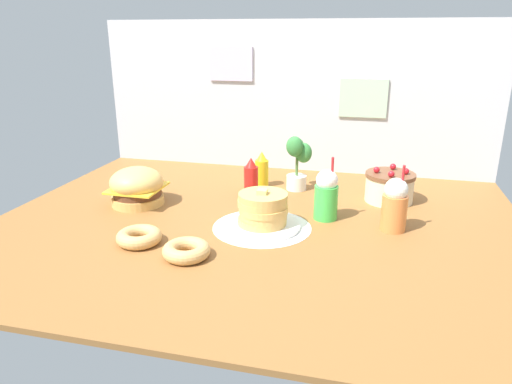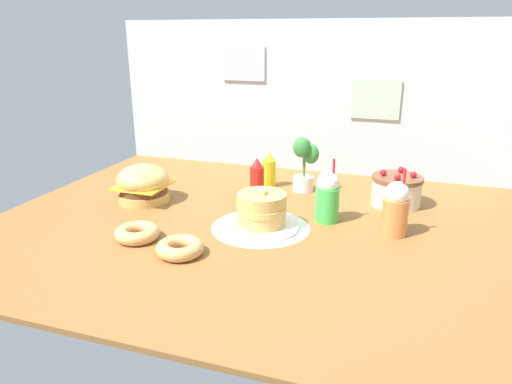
{
  "view_description": "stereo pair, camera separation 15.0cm",
  "coord_description": "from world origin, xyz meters",
  "px_view_note": "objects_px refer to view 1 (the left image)",
  "views": [
    {
      "loc": [
        0.44,
        -1.79,
        0.77
      ],
      "look_at": [
        -0.0,
        0.02,
        0.13
      ],
      "focal_mm": 32.88,
      "sensor_mm": 36.0,
      "label": 1
    },
    {
      "loc": [
        0.59,
        -1.75,
        0.77
      ],
      "look_at": [
        -0.0,
        0.02,
        0.13
      ],
      "focal_mm": 32.88,
      "sensor_mm": 36.0,
      "label": 2
    }
  ],
  "objects_px": {
    "layer_cake": "(389,187)",
    "donut_pink_glaze": "(139,237)",
    "mustard_bottle": "(262,170)",
    "cream_soda_cup": "(326,195)",
    "orange_float_cup": "(395,205)",
    "potted_plant": "(297,161)",
    "donut_chocolate": "(186,250)",
    "ketchup_bottle": "(251,177)",
    "burger": "(137,187)",
    "pancake_stack": "(263,212)"
  },
  "relations": [
    {
      "from": "cream_soda_cup",
      "to": "orange_float_cup",
      "type": "bearing_deg",
      "value": -11.78
    },
    {
      "from": "orange_float_cup",
      "to": "donut_pink_glaze",
      "type": "relative_size",
      "value": 1.61
    },
    {
      "from": "orange_float_cup",
      "to": "potted_plant",
      "type": "height_order",
      "value": "potted_plant"
    },
    {
      "from": "donut_chocolate",
      "to": "ketchup_bottle",
      "type": "bearing_deg",
      "value": 86.16
    },
    {
      "from": "ketchup_bottle",
      "to": "donut_chocolate",
      "type": "height_order",
      "value": "ketchup_bottle"
    },
    {
      "from": "ketchup_bottle",
      "to": "cream_soda_cup",
      "type": "xyz_separation_m",
      "value": [
        0.4,
        -0.24,
        0.02
      ]
    },
    {
      "from": "cream_soda_cup",
      "to": "potted_plant",
      "type": "relative_size",
      "value": 0.98
    },
    {
      "from": "layer_cake",
      "to": "potted_plant",
      "type": "height_order",
      "value": "potted_plant"
    },
    {
      "from": "layer_cake",
      "to": "donut_pink_glaze",
      "type": "xyz_separation_m",
      "value": [
        -0.94,
        -0.72,
        -0.04
      ]
    },
    {
      "from": "burger",
      "to": "layer_cake",
      "type": "distance_m",
      "value": 1.2
    },
    {
      "from": "donut_pink_glaze",
      "to": "cream_soda_cup",
      "type": "bearing_deg",
      "value": 32.59
    },
    {
      "from": "cream_soda_cup",
      "to": "orange_float_cup",
      "type": "relative_size",
      "value": 1.0
    },
    {
      "from": "burger",
      "to": "mustard_bottle",
      "type": "relative_size",
      "value": 1.33
    },
    {
      "from": "ketchup_bottle",
      "to": "donut_chocolate",
      "type": "bearing_deg",
      "value": -93.84
    },
    {
      "from": "mustard_bottle",
      "to": "potted_plant",
      "type": "xyz_separation_m",
      "value": [
        0.19,
        -0.01,
        0.07
      ]
    },
    {
      "from": "orange_float_cup",
      "to": "potted_plant",
      "type": "relative_size",
      "value": 0.98
    },
    {
      "from": "burger",
      "to": "mustard_bottle",
      "type": "height_order",
      "value": "mustard_bottle"
    },
    {
      "from": "mustard_bottle",
      "to": "donut_chocolate",
      "type": "relative_size",
      "value": 1.08
    },
    {
      "from": "pancake_stack",
      "to": "cream_soda_cup",
      "type": "bearing_deg",
      "value": 34.04
    },
    {
      "from": "mustard_bottle",
      "to": "cream_soda_cup",
      "type": "xyz_separation_m",
      "value": [
        0.37,
        -0.38,
        0.02
      ]
    },
    {
      "from": "cream_soda_cup",
      "to": "donut_chocolate",
      "type": "distance_m",
      "value": 0.67
    },
    {
      "from": "donut_pink_glaze",
      "to": "donut_chocolate",
      "type": "xyz_separation_m",
      "value": [
        0.22,
        -0.07,
        0.0
      ]
    },
    {
      "from": "burger",
      "to": "orange_float_cup",
      "type": "height_order",
      "value": "orange_float_cup"
    },
    {
      "from": "ketchup_bottle",
      "to": "mustard_bottle",
      "type": "xyz_separation_m",
      "value": [
        0.02,
        0.13,
        0.0
      ]
    },
    {
      "from": "pancake_stack",
      "to": "layer_cake",
      "type": "relative_size",
      "value": 1.36
    },
    {
      "from": "burger",
      "to": "potted_plant",
      "type": "bearing_deg",
      "value": 29.81
    },
    {
      "from": "pancake_stack",
      "to": "ketchup_bottle",
      "type": "distance_m",
      "value": 0.44
    },
    {
      "from": "ketchup_bottle",
      "to": "donut_chocolate",
      "type": "distance_m",
      "value": 0.74
    },
    {
      "from": "mustard_bottle",
      "to": "donut_chocolate",
      "type": "bearing_deg",
      "value": -94.75
    },
    {
      "from": "cream_soda_cup",
      "to": "donut_pink_glaze",
      "type": "bearing_deg",
      "value": -147.41
    },
    {
      "from": "pancake_stack",
      "to": "layer_cake",
      "type": "xyz_separation_m",
      "value": [
        0.51,
        0.46,
        0.0
      ]
    },
    {
      "from": "ketchup_bottle",
      "to": "donut_pink_glaze",
      "type": "xyz_separation_m",
      "value": [
        -0.27,
        -0.67,
        -0.06
      ]
    },
    {
      "from": "mustard_bottle",
      "to": "cream_soda_cup",
      "type": "relative_size",
      "value": 0.67
    },
    {
      "from": "burger",
      "to": "pancake_stack",
      "type": "distance_m",
      "value": 0.65
    },
    {
      "from": "mustard_bottle",
      "to": "pancake_stack",
      "type": "bearing_deg",
      "value": -76.33
    },
    {
      "from": "pancake_stack",
      "to": "mustard_bottle",
      "type": "height_order",
      "value": "mustard_bottle"
    },
    {
      "from": "mustard_bottle",
      "to": "orange_float_cup",
      "type": "distance_m",
      "value": 0.79
    },
    {
      "from": "layer_cake",
      "to": "ketchup_bottle",
      "type": "height_order",
      "value": "ketchup_bottle"
    },
    {
      "from": "layer_cake",
      "to": "mustard_bottle",
      "type": "relative_size",
      "value": 1.25
    },
    {
      "from": "mustard_bottle",
      "to": "orange_float_cup",
      "type": "bearing_deg",
      "value": -33.74
    },
    {
      "from": "potted_plant",
      "to": "cream_soda_cup",
      "type": "bearing_deg",
      "value": -63.37
    },
    {
      "from": "burger",
      "to": "potted_plant",
      "type": "height_order",
      "value": "potted_plant"
    },
    {
      "from": "burger",
      "to": "cream_soda_cup",
      "type": "bearing_deg",
      "value": 1.83
    },
    {
      "from": "burger",
      "to": "donut_pink_glaze",
      "type": "relative_size",
      "value": 1.43
    },
    {
      "from": "donut_pink_glaze",
      "to": "layer_cake",
      "type": "bearing_deg",
      "value": 37.65
    },
    {
      "from": "ketchup_bottle",
      "to": "orange_float_cup",
      "type": "bearing_deg",
      "value": -24.11
    },
    {
      "from": "ketchup_bottle",
      "to": "donut_pink_glaze",
      "type": "relative_size",
      "value": 1.08
    },
    {
      "from": "donut_pink_glaze",
      "to": "potted_plant",
      "type": "bearing_deg",
      "value": 58.77
    },
    {
      "from": "pancake_stack",
      "to": "donut_chocolate",
      "type": "xyz_separation_m",
      "value": [
        -0.2,
        -0.33,
        -0.04
      ]
    },
    {
      "from": "cream_soda_cup",
      "to": "donut_pink_glaze",
      "type": "height_order",
      "value": "cream_soda_cup"
    }
  ]
}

